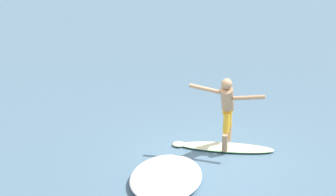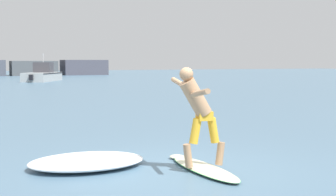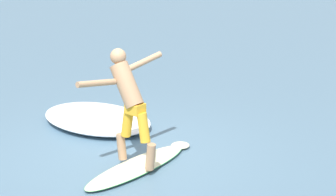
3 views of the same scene
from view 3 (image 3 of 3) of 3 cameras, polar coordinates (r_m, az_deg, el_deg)
name	(u,v)px [view 3 (image 3 of 3)]	position (r m, az deg, el deg)	size (l,w,h in m)	color
ground_plane	(126,157)	(12.46, -3.01, -4.27)	(200.00, 200.00, 0.00)	slate
surfboard	(138,166)	(12.01, -2.18, -4.90)	(0.62, 2.39, 0.22)	beige
surfer	(128,97)	(11.70, -2.86, 0.10)	(0.87, 1.68, 1.74)	tan
wave_foam_at_tail	(97,119)	(13.86, -5.10, -1.48)	(2.18, 1.57, 0.22)	white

